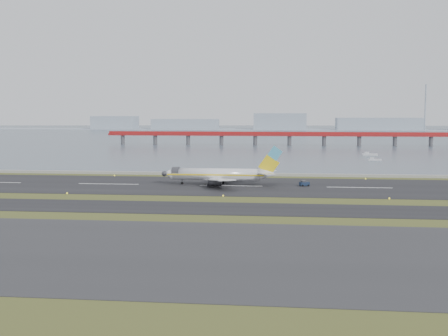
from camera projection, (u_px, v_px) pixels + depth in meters
The scene contains 12 objects.
ground at pixel (220, 201), 148.21m from camera, with size 1000.00×1000.00×0.00m, color #314217.
apron_strip at pixel (182, 252), 93.80m from camera, with size 1000.00×50.00×0.10m, color #2E2E31.
taxiway_strip at pixel (214, 208), 136.34m from camera, with size 1000.00×18.00×0.10m, color black.
runway_strip at pixel (231, 186), 177.88m from camera, with size 1000.00×45.00×0.10m, color black.
seawall at pixel (239, 174), 207.52m from camera, with size 1000.00×2.50×1.00m, color gray.
bay_water at pixel (269, 134), 603.26m from camera, with size 1400.00×800.00×1.30m, color #465264.
red_pier at pixel (289, 135), 392.64m from camera, with size 260.00×5.00×10.20m.
far_shoreline at pixel (283, 125), 759.47m from camera, with size 1400.00×80.00×60.50m.
airliner at pixel (220, 174), 179.74m from camera, with size 38.52×32.89×12.80m.
pushback_tug at pixel (304, 183), 176.99m from camera, with size 3.37×2.75×1.89m.
workboat_near at pixel (374, 160), 270.62m from camera, with size 6.64×2.55×1.58m.
workboat_far at pixel (369, 154), 303.24m from camera, with size 8.02×2.58×1.94m.
Camera 1 is at (16.90, -145.65, 23.31)m, focal length 45.00 mm.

